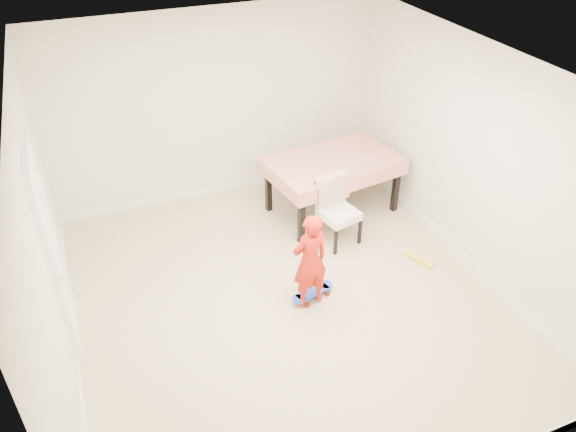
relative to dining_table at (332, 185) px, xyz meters
name	(u,v)px	position (x,y,z in m)	size (l,w,h in m)	color
ground	(286,297)	(-1.24, -1.43, -0.40)	(5.00, 5.00, 0.00)	tan
ceiling	(286,74)	(-1.24, -1.43, 2.18)	(4.50, 5.00, 0.04)	white
wall_back	(217,107)	(-1.24, 1.05, 0.90)	(4.50, 0.04, 2.60)	beige
wall_front	(429,388)	(-1.24, -3.91, 0.90)	(4.50, 0.04, 2.60)	beige
wall_left	(48,251)	(-3.47, -1.43, 0.90)	(0.04, 5.00, 2.60)	beige
wall_right	(472,159)	(0.99, -1.43, 0.90)	(0.04, 5.00, 2.60)	beige
door	(54,256)	(-3.46, -1.13, 0.63)	(0.10, 0.94, 2.11)	white
baseboard_back	(222,187)	(-1.24, 1.06, -0.34)	(4.50, 0.02, 0.12)	white
baseboard_left	(77,351)	(-3.48, -1.43, -0.34)	(0.02, 5.00, 0.12)	white
baseboard_right	(454,248)	(1.00, -1.43, -0.34)	(0.02, 5.00, 0.12)	white
dining_table	(332,185)	(0.00, 0.00, 0.00)	(1.68, 1.06, 0.79)	red
dining_chair	(339,212)	(-0.24, -0.69, 0.05)	(0.48, 0.56, 0.88)	white
skateboard	(313,294)	(-0.97, -1.53, -0.35)	(0.54, 0.20, 0.08)	blue
child	(310,263)	(-1.05, -1.61, 0.17)	(0.41, 0.27, 1.13)	red
foam_toy	(418,259)	(0.48, -1.43, -0.37)	(0.06, 0.06, 0.40)	yellow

